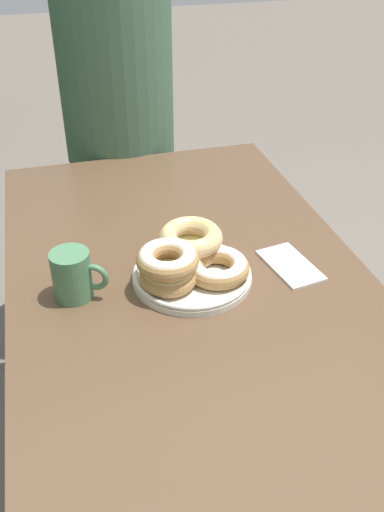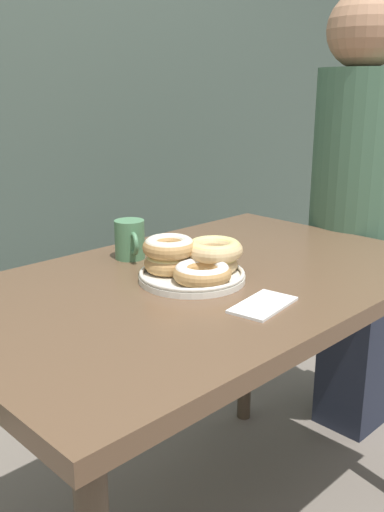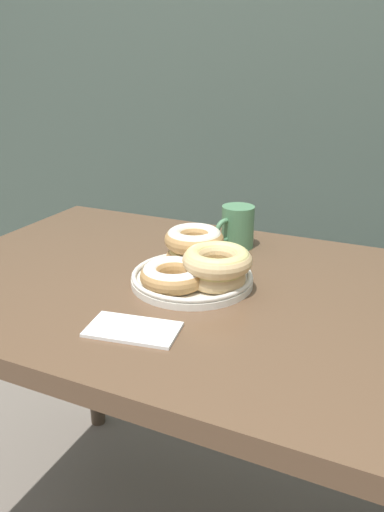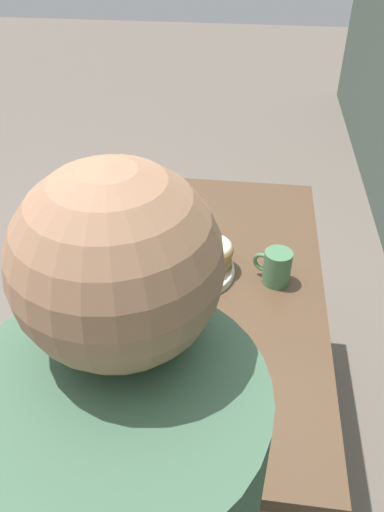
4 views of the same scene
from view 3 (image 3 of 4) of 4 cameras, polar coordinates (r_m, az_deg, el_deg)
wall_back at (r=1.85m, az=15.03°, el=23.85°), size 8.00×0.05×2.60m
dining_table at (r=1.05m, az=1.93°, el=-7.62°), size 1.23×0.76×0.77m
donut_plate at (r=1.01m, az=0.52°, el=-0.89°), size 0.27×0.28×0.10m
coffee_mug at (r=1.21m, az=5.16°, el=3.37°), size 0.08×0.11×0.10m
napkin at (r=0.86m, az=-6.76°, el=-8.33°), size 0.17×0.11×0.01m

